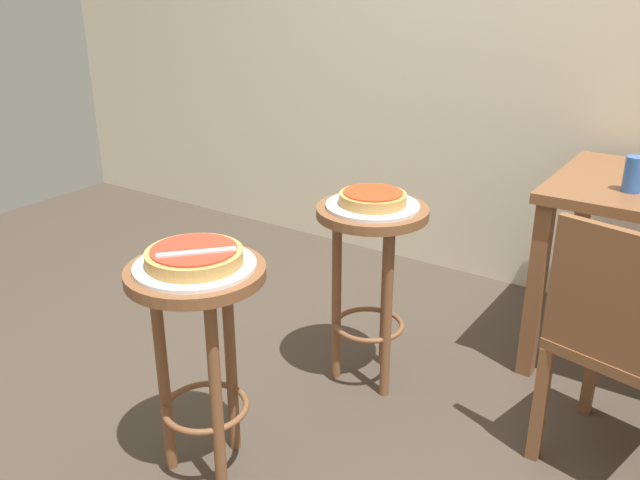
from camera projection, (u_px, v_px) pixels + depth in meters
ground_plane at (306, 439)px, 2.31m from camera, size 6.00×6.00×0.00m
stool_foreground at (199, 323)px, 1.98m from camera, size 0.40×0.40×0.71m
serving_plate_foreground at (195, 265)px, 1.91m from camera, size 0.35×0.35×0.01m
pizza_foreground at (194, 256)px, 1.89m from camera, size 0.28×0.28×0.05m
stool_middle at (371, 254)px, 2.46m from camera, size 0.40×0.40×0.71m
serving_plate_middle at (373, 206)px, 2.39m from camera, size 0.34×0.34×0.01m
pizza_middle at (373, 198)px, 2.38m from camera, size 0.24×0.24×0.05m
cup_near_edge at (633, 174)px, 2.39m from camera, size 0.07×0.07×0.13m
wooden_chair at (625, 342)px, 2.00m from camera, size 0.48×0.48×0.85m
pizza_server_knife at (196, 252)px, 1.85m from camera, size 0.17×0.18×0.01m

